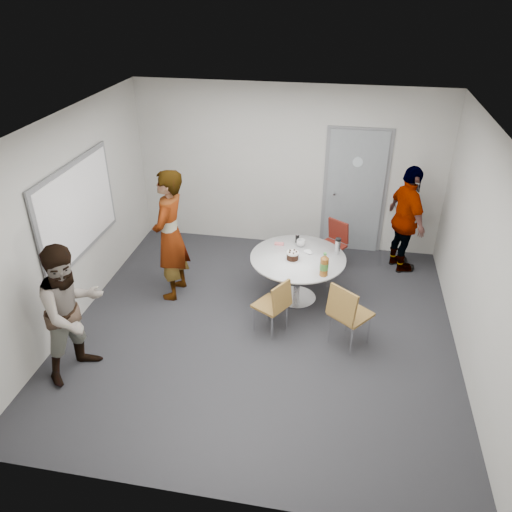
% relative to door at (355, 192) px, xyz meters
% --- Properties ---
extents(floor, '(5.00, 5.00, 0.00)m').
position_rel_door_xyz_m(floor, '(-1.10, -2.48, -1.03)').
color(floor, '#242428').
rests_on(floor, ground).
extents(ceiling, '(5.00, 5.00, 0.00)m').
position_rel_door_xyz_m(ceiling, '(-1.10, -2.48, 1.67)').
color(ceiling, silver).
rests_on(ceiling, wall_back).
extents(wall_back, '(5.00, 0.00, 5.00)m').
position_rel_door_xyz_m(wall_back, '(-1.10, 0.02, 0.32)').
color(wall_back, '#B3B2AA').
rests_on(wall_back, floor).
extents(wall_left, '(0.00, 5.00, 5.00)m').
position_rel_door_xyz_m(wall_left, '(-3.60, -2.48, 0.32)').
color(wall_left, '#B3B2AA').
rests_on(wall_left, floor).
extents(wall_right, '(0.00, 5.00, 5.00)m').
position_rel_door_xyz_m(wall_right, '(1.40, -2.48, 0.32)').
color(wall_right, '#B3B2AA').
rests_on(wall_right, floor).
extents(wall_front, '(5.00, 0.00, 5.00)m').
position_rel_door_xyz_m(wall_front, '(-1.10, -4.98, 0.32)').
color(wall_front, '#B3B2AA').
rests_on(wall_front, floor).
extents(door, '(1.02, 0.17, 2.12)m').
position_rel_door_xyz_m(door, '(0.00, 0.00, 0.00)').
color(door, slate).
rests_on(door, wall_back).
extents(whiteboard, '(0.04, 1.90, 1.25)m').
position_rel_door_xyz_m(whiteboard, '(-3.56, -2.28, 0.42)').
color(whiteboard, slate).
rests_on(whiteboard, wall_left).
extents(table, '(1.33, 1.33, 1.03)m').
position_rel_door_xyz_m(table, '(-0.69, -1.70, -0.42)').
color(table, silver).
rests_on(table, floor).
extents(chair_near_left, '(0.53, 0.52, 0.78)m').
position_rel_door_xyz_m(chair_near_left, '(-0.91, -2.52, -0.55)').
color(chair_near_left, brown).
rests_on(chair_near_left, floor).
extents(chair_near_right, '(0.61, 0.62, 0.90)m').
position_rel_door_xyz_m(chair_near_right, '(-0.01, -2.63, -0.48)').
color(chair_near_right, brown).
rests_on(chair_near_right, floor).
extents(chair_far, '(0.54, 0.55, 0.80)m').
position_rel_door_xyz_m(chair_far, '(-0.26, -0.70, -0.54)').
color(chair_far, '#5F1B13').
rests_on(chair_far, floor).
extents(person_main, '(0.48, 0.71, 1.91)m').
position_rel_door_xyz_m(person_main, '(-2.49, -1.86, -0.07)').
color(person_main, '#A5C6EA').
rests_on(person_main, floor).
extents(person_left, '(0.93, 1.01, 1.67)m').
position_rel_door_xyz_m(person_left, '(-3.05, -3.61, -0.19)').
color(person_left, white).
rests_on(person_left, floor).
extents(person_right, '(0.76, 1.08, 1.70)m').
position_rel_door_xyz_m(person_right, '(0.80, -0.53, -0.17)').
color(person_right, black).
rests_on(person_right, floor).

